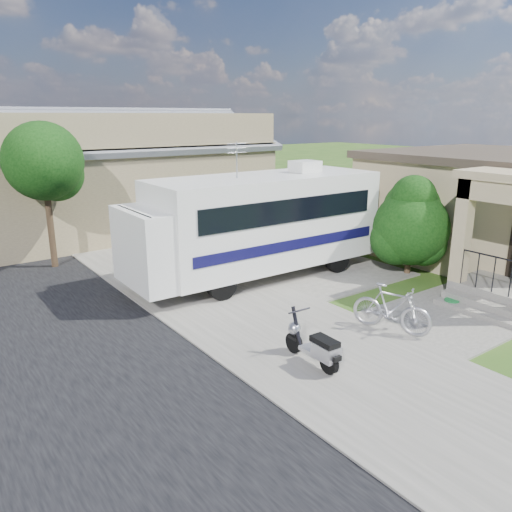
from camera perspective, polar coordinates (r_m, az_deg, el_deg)
ground at (r=11.54m, az=9.46°, el=-8.58°), size 120.00×120.00×0.00m
sidewalk_slab at (r=19.08m, az=-14.63°, el=1.03°), size 4.00×80.00×0.06m
driveway_slab at (r=15.61m, az=1.62°, el=-1.72°), size 7.00×6.00×0.05m
walk_slab at (r=13.19m, az=21.90°, el=-6.25°), size 4.00×3.00×0.05m
house at (r=18.88m, az=25.92°, el=5.23°), size 9.47×7.80×3.54m
warehouse at (r=22.73m, az=-16.38°, el=8.25°), size 12.50×8.40×5.04m
street_tree_a at (r=16.85m, az=-22.80°, el=9.57°), size 2.44×2.40×4.58m
motorhome at (r=14.64m, az=0.15°, el=3.93°), size 7.79×2.60×3.98m
shrub at (r=15.77m, az=17.24°, el=3.51°), size 2.48×2.37×3.04m
scooter at (r=9.79m, az=6.74°, el=-10.19°), size 0.53×1.50×0.99m
bicycle at (r=11.51m, az=15.21°, el=-6.08°), size 1.09×1.86×1.08m
garden_hose at (r=13.72m, az=21.45°, el=-5.10°), size 0.37×0.37×0.17m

